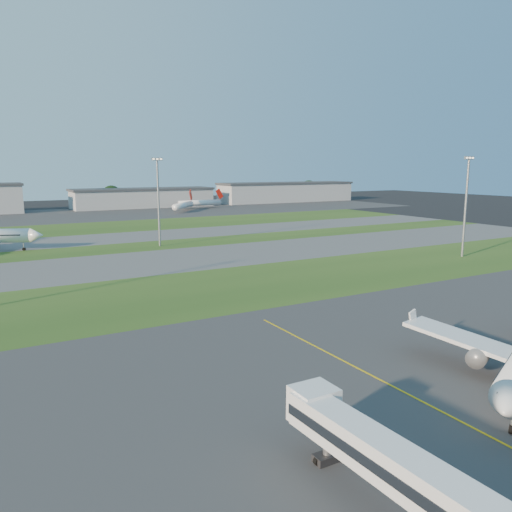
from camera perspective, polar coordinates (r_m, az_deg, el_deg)
ground at (r=51.52m, az=13.69°, el=-16.71°), size 700.00×700.00×0.00m
apron_near at (r=51.52m, az=13.69°, el=-16.71°), size 300.00×70.00×0.01m
grass_strip_a at (r=93.79m, az=-8.58°, el=-4.22°), size 300.00×34.00×0.01m
taxiway_a at (r=124.50m, az=-14.05°, el=-0.87°), size 300.00×32.00×0.01m
grass_strip_b at (r=148.42m, az=-16.66°, el=0.74°), size 300.00×18.00×0.01m
taxiway_b at (r=169.73m, az=-18.34°, el=1.78°), size 300.00×26.00×0.01m
grass_strip_c at (r=201.97m, az=-20.20°, el=2.92°), size 300.00×40.00×0.01m
apron_far at (r=261.07m, az=-22.40°, el=4.26°), size 400.00×80.00×0.01m
yellow_line at (r=54.78m, az=17.65°, el=-15.23°), size 0.25×60.00×0.02m
jet_bridge at (r=34.30m, az=19.89°, el=-24.15°), size 4.20×26.90×6.20m
mini_jet_near at (r=268.33m, az=-8.30°, el=5.75°), size 19.80×22.95×9.48m
mini_jet_far at (r=287.06m, az=-6.42°, el=6.07°), size 28.64×5.02×9.48m
light_mast_centre at (r=148.96m, az=-11.11°, el=6.74°), size 3.20×0.70×25.80m
light_mast_east at (r=139.41m, az=22.88°, el=5.93°), size 3.20×0.70×25.80m
hangar_east at (r=301.46m, az=-12.76°, el=6.52°), size 81.60×23.00×11.20m
hangar_far_east at (r=343.91m, az=3.51°, el=7.32°), size 96.90×23.00×13.20m
tree_mid_east at (r=310.98m, az=-16.18°, el=6.69°), size 11.55×11.55×12.60m
tree_east at (r=334.63m, az=-3.43°, el=7.17°), size 10.45×10.45×11.40m
tree_far_east at (r=373.97m, az=6.05°, el=7.63°), size 12.65×12.65×13.80m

